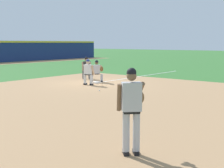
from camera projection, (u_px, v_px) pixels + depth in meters
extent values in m
plane|color=#336B2D|center=(96.00, 83.00, 18.40)|extent=(160.00, 160.00, 0.00)
cube|color=#A87F56|center=(105.00, 102.00, 12.51)|extent=(18.00, 18.00, 0.01)
cube|color=white|center=(143.00, 76.00, 22.32)|extent=(10.13, 0.10, 0.00)
cube|color=white|center=(96.00, 82.00, 18.39)|extent=(0.38, 0.38, 0.09)
sphere|color=white|center=(99.00, 90.00, 15.34)|extent=(0.07, 0.07, 0.07)
cube|color=black|center=(126.00, 152.00, 6.65)|extent=(0.26, 0.26, 0.09)
cylinder|color=#B2B2B7|center=(126.00, 132.00, 6.55)|extent=(0.15, 0.15, 0.84)
cube|color=black|center=(136.00, 152.00, 6.67)|extent=(0.26, 0.26, 0.09)
cylinder|color=#B2B2B7|center=(136.00, 132.00, 6.57)|extent=(0.15, 0.15, 0.84)
cube|color=black|center=(131.00, 112.00, 6.50)|extent=(0.38, 0.38, 0.06)
cube|color=#B2B2B7|center=(132.00, 97.00, 6.46)|extent=(0.45, 0.45, 0.60)
sphere|color=brown|center=(132.00, 76.00, 6.42)|extent=(0.21, 0.21, 0.21)
sphere|color=black|center=(132.00, 73.00, 6.41)|extent=(0.20, 0.20, 0.20)
cube|color=black|center=(131.00, 73.00, 6.51)|extent=(0.20, 0.20, 0.02)
cylinder|color=brown|center=(119.00, 97.00, 6.51)|extent=(0.20, 0.20, 0.59)
cylinder|color=brown|center=(141.00, 90.00, 6.77)|extent=(0.44, 0.44, 0.41)
ellipsoid|color=brown|center=(140.00, 97.00, 6.87)|extent=(0.35, 0.35, 0.34)
cube|color=black|center=(102.00, 81.00, 18.90)|extent=(0.26, 0.26, 0.09)
cylinder|color=#B2B2B7|center=(102.00, 77.00, 18.91)|extent=(0.15, 0.15, 0.40)
cube|color=black|center=(92.00, 81.00, 18.84)|extent=(0.26, 0.26, 0.09)
cylinder|color=#B2B2B7|center=(92.00, 77.00, 18.85)|extent=(0.15, 0.15, 0.40)
cube|color=black|center=(97.00, 74.00, 18.85)|extent=(0.38, 0.38, 0.06)
cube|color=#B2B2B7|center=(97.00, 69.00, 18.81)|extent=(0.45, 0.45, 0.52)
sphere|color=brown|center=(97.00, 63.00, 18.74)|extent=(0.21, 0.21, 0.21)
sphere|color=black|center=(97.00, 62.00, 18.73)|extent=(0.20, 0.20, 0.20)
cube|color=black|center=(97.00, 62.00, 18.65)|extent=(0.20, 0.20, 0.02)
cylinder|color=brown|center=(101.00, 67.00, 18.41)|extent=(0.48, 0.48, 0.24)
cylinder|color=brown|center=(93.00, 70.00, 18.70)|extent=(0.23, 0.23, 0.58)
ellipsoid|color=brown|center=(102.00, 69.00, 18.21)|extent=(0.30, 0.30, 0.35)
cube|color=black|center=(85.00, 84.00, 17.68)|extent=(0.28, 0.16, 0.09)
cylinder|color=white|center=(85.00, 79.00, 17.61)|extent=(0.15, 0.15, 0.50)
cube|color=black|center=(91.00, 84.00, 17.51)|extent=(0.28, 0.16, 0.09)
cylinder|color=white|center=(91.00, 79.00, 17.43)|extent=(0.15, 0.15, 0.50)
cube|color=black|center=(88.00, 74.00, 17.48)|extent=(0.27, 0.38, 0.06)
cube|color=white|center=(88.00, 69.00, 17.45)|extent=(0.32, 0.44, 0.54)
sphere|color=#DBB28E|center=(88.00, 62.00, 17.41)|extent=(0.21, 0.21, 0.21)
sphere|color=navy|center=(88.00, 61.00, 17.40)|extent=(0.20, 0.20, 0.20)
cube|color=navy|center=(89.00, 61.00, 17.49)|extent=(0.14, 0.19, 0.02)
cylinder|color=#DBB28E|center=(85.00, 70.00, 17.69)|extent=(0.34, 0.16, 0.56)
cylinder|color=#DBB28E|center=(93.00, 70.00, 17.47)|extent=(0.34, 0.16, 0.56)
cube|color=black|center=(90.00, 78.00, 20.55)|extent=(0.26, 0.27, 0.09)
cylinder|color=#515154|center=(89.00, 74.00, 20.55)|extent=(0.15, 0.15, 0.50)
cube|color=black|center=(84.00, 78.00, 20.49)|extent=(0.26, 0.27, 0.09)
cylinder|color=#515154|center=(83.00, 74.00, 20.49)|extent=(0.15, 0.15, 0.50)
cube|color=black|center=(86.00, 70.00, 20.48)|extent=(0.39, 0.38, 0.06)
cube|color=#232326|center=(86.00, 65.00, 20.45)|extent=(0.46, 0.45, 0.54)
sphere|color=#9E7051|center=(86.00, 59.00, 20.37)|extent=(0.21, 0.21, 0.21)
sphere|color=black|center=(86.00, 58.00, 20.36)|extent=(0.20, 0.20, 0.20)
cube|color=black|center=(86.00, 59.00, 20.28)|extent=(0.20, 0.20, 0.02)
cylinder|color=#9E7051|center=(90.00, 66.00, 20.34)|extent=(0.29, 0.30, 0.56)
cylinder|color=#9E7051|center=(83.00, 66.00, 20.27)|extent=(0.29, 0.30, 0.56)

